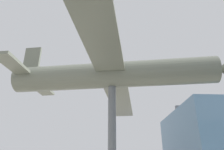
% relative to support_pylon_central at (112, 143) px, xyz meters
% --- Properties ---
extents(support_pylon_central, '(0.46, 0.46, 6.58)m').
position_rel_support_pylon_central_xyz_m(support_pylon_central, '(0.00, 0.00, 0.00)').
color(support_pylon_central, slate).
rests_on(support_pylon_central, ground_plane).
extents(suspended_airplane, '(20.39, 13.93, 3.18)m').
position_rel_support_pylon_central_xyz_m(suspended_airplane, '(0.02, 0.09, 4.11)').
color(suspended_airplane, slate).
rests_on(suspended_airplane, support_pylon_central).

